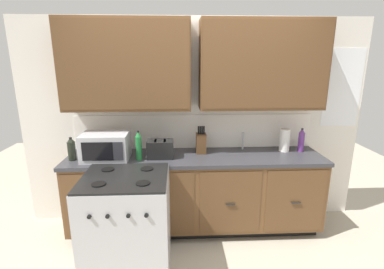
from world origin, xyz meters
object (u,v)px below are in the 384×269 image
Objects in this scene: stove_range at (127,224)px; bottle_violet at (301,140)px; paper_towel_roll at (285,140)px; bottle_dark at (72,149)px; toaster at (160,149)px; microwave at (106,146)px; knife_block at (201,143)px; bottle_green at (139,146)px.

bottle_violet reaches higher than stove_range.
paper_towel_roll is 2.34m from bottle_dark.
stove_range is at bearing -41.06° from bottle_dark.
bottle_dark reaches higher than stove_range.
toaster is at bearing 1.95° from bottle_dark.
bottle_violet reaches higher than toaster.
stove_range is 3.49× the size of bottle_violet.
bottle_violet is at bearing 3.96° from microwave.
toaster is 0.92m from bottle_dark.
knife_block reaches higher than paper_towel_roll.
bottle_green is at bearing -164.87° from toaster.
knife_block reaches higher than stove_range.
bottle_violet is at bearing 5.00° from toaster.
microwave is at bearing -175.14° from paper_towel_roll.
toaster is 1.13× the size of bottle_dark.
stove_range is 1.01m from bottle_dark.
knife_block is 0.96m from paper_towel_roll.
bottle_green reaches higher than stove_range.
microwave is 2.17m from bottle_violet.
knife_block is at bearing 7.33° from bottle_dark.
microwave is 1.94× the size of bottle_dark.
bottle_violet is 2.52m from bottle_dark.
paper_towel_roll is at bearing 7.61° from bottle_green.
microwave is 1.52× the size of bottle_green.
knife_block is (0.45, 0.14, 0.02)m from toaster.
microwave is 1.03m from knife_block.
bottle_violet is at bearing 3.89° from bottle_dark.
paper_towel_roll is at bearing 4.86° from microwave.
toaster is 1.60m from bottle_violet.
bottle_dark is at bearing -175.35° from paper_towel_roll.
knife_block is at bearing 16.99° from bottle_green.
knife_block is at bearing -179.20° from paper_towel_roll.
microwave is 1.55× the size of knife_block.
knife_block is 1.19× the size of paper_towel_roll.
microwave is 1.76× the size of bottle_violet.
paper_towel_roll is (0.96, 0.01, 0.01)m from knife_block.
stove_range is at bearing -115.50° from toaster.
paper_towel_roll is (1.41, 0.16, 0.03)m from toaster.
paper_towel_roll is (1.69, 0.75, 0.56)m from stove_range.
bottle_green reaches higher than toaster.
knife_block is 1.38m from bottle_dark.
toaster is 1.08× the size of paper_towel_roll.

